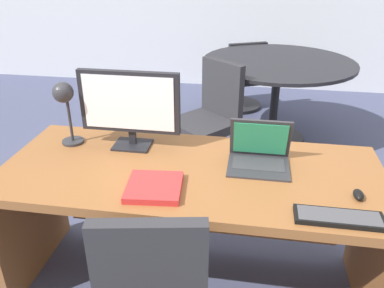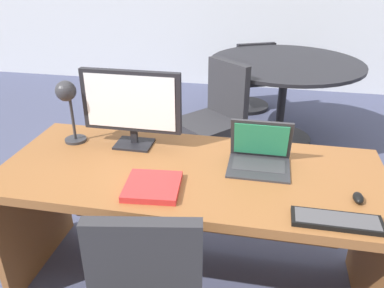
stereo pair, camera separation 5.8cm
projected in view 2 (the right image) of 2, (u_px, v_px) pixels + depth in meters
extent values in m
plane|color=#474C6B|center=(223.00, 160.00, 3.60)|extent=(12.00, 12.00, 0.00)
cube|color=brown|center=(190.00, 173.00, 1.95)|extent=(1.90, 0.80, 0.05)
cube|color=brown|center=(34.00, 213.00, 2.28)|extent=(0.04, 0.70, 0.71)
cube|color=brown|center=(372.00, 257.00, 1.96)|extent=(0.04, 0.70, 0.71)
cube|color=brown|center=(200.00, 197.00, 2.37)|extent=(1.67, 0.02, 0.50)
cube|color=black|center=(134.00, 144.00, 2.18)|extent=(0.20, 0.16, 0.01)
cube|color=black|center=(134.00, 136.00, 2.17)|extent=(0.04, 0.02, 0.08)
cube|color=black|center=(131.00, 101.00, 2.07)|extent=(0.54, 0.04, 0.33)
cube|color=white|center=(130.00, 102.00, 2.05)|extent=(0.49, 0.00, 0.29)
cube|color=#2D2D33|center=(258.00, 168.00, 1.95)|extent=(0.30, 0.25, 0.01)
cube|color=#38383D|center=(259.00, 165.00, 1.96)|extent=(0.26, 0.14, 0.00)
cube|color=#2D2D33|center=(261.00, 139.00, 1.97)|extent=(0.30, 0.08, 0.23)
cube|color=#2D9966|center=(261.00, 140.00, 1.97)|extent=(0.27, 0.06, 0.19)
cube|color=black|center=(337.00, 221.00, 1.56)|extent=(0.35, 0.12, 0.02)
cube|color=#47474C|center=(337.00, 219.00, 1.55)|extent=(0.32, 0.10, 0.00)
ellipsoid|color=black|center=(358.00, 198.00, 1.69)|extent=(0.04, 0.08, 0.04)
cylinder|color=#2D2D33|center=(76.00, 140.00, 2.23)|extent=(0.12, 0.12, 0.01)
cylinder|color=#2D2D33|center=(73.00, 118.00, 2.17)|extent=(0.02, 0.02, 0.25)
sphere|color=#2D2D33|center=(66.00, 91.00, 2.07)|extent=(0.11, 0.11, 0.11)
cube|color=red|center=(153.00, 186.00, 1.78)|extent=(0.27, 0.27, 0.03)
cube|color=#2D2D33|center=(144.00, 265.00, 1.46)|extent=(0.44, 0.14, 0.41)
cylinder|color=black|center=(278.00, 138.00, 3.97)|extent=(0.64, 0.64, 0.04)
cylinder|color=black|center=(282.00, 102.00, 3.80)|extent=(0.08, 0.08, 0.74)
cylinder|color=black|center=(286.00, 63.00, 3.63)|extent=(1.42, 1.42, 0.03)
cylinder|color=black|center=(207.00, 167.00, 3.44)|extent=(0.56, 0.56, 0.04)
cylinder|color=black|center=(207.00, 148.00, 3.35)|extent=(0.05, 0.05, 0.34)
cube|color=#2D2D33|center=(207.00, 125.00, 3.26)|extent=(0.65, 0.65, 0.08)
cube|color=#2D2D33|center=(228.00, 89.00, 3.26)|extent=(0.37, 0.33, 0.46)
cylinder|color=black|center=(245.00, 105.00, 4.80)|extent=(0.56, 0.56, 0.04)
cylinder|color=black|center=(246.00, 93.00, 4.73)|extent=(0.05, 0.05, 0.29)
cube|color=black|center=(247.00, 78.00, 4.65)|extent=(0.61, 0.61, 0.08)
cube|color=black|center=(255.00, 62.00, 4.35)|extent=(0.42, 0.24, 0.41)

